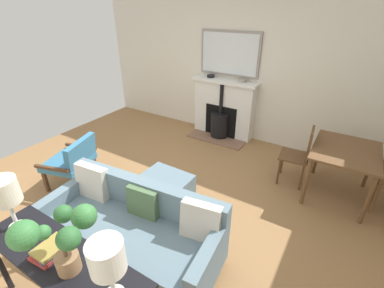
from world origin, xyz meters
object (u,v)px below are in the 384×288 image
(mantel_bowl_far, at_px, (242,80))
(console_table, at_px, (63,264))
(ottoman, at_px, (163,188))
(dining_chair_near_fireplace, at_px, (301,152))
(potted_plant, at_px, (60,234))
(armchair_accent, at_px, (73,159))
(sofa, at_px, (133,229))
(dining_table, at_px, (345,156))
(fireplace, at_px, (223,112))
(table_lamp_far_end, at_px, (107,259))
(mantel_bowl_near, at_px, (211,76))
(table_lamp_near_end, at_px, (4,193))
(book_stack, at_px, (51,249))

(mantel_bowl_far, xyz_separation_m, console_table, (3.96, 0.18, -0.52))
(ottoman, height_order, dining_chair_near_fireplace, dining_chair_near_fireplace)
(potted_plant, bearing_deg, armchair_accent, -125.62)
(sofa, height_order, armchair_accent, sofa)
(armchair_accent, bearing_deg, dining_table, 117.90)
(fireplace, bearing_deg, ottoman, 6.26)
(table_lamp_far_end, bearing_deg, mantel_bowl_near, -160.37)
(armchair_accent, height_order, dining_chair_near_fireplace, dining_chair_near_fireplace)
(fireplace, bearing_deg, dining_chair_near_fireplace, 61.64)
(mantel_bowl_far, xyz_separation_m, dining_chair_near_fireplace, (0.95, 1.36, -0.64))
(sofa, bearing_deg, table_lamp_near_end, -37.53)
(mantel_bowl_near, relative_size, mantel_bowl_far, 0.96)
(potted_plant, relative_size, dining_chair_near_fireplace, 0.69)
(armchair_accent, height_order, console_table, armchair_accent)
(mantel_bowl_near, height_order, mantel_bowl_far, mantel_bowl_far)
(mantel_bowl_near, bearing_deg, mantel_bowl_far, 90.00)
(potted_plant, bearing_deg, mantel_bowl_near, -165.64)
(dining_table, distance_m, dining_chair_near_fireplace, 0.55)
(mantel_bowl_far, height_order, ottoman, mantel_bowl_far)
(book_stack, distance_m, dining_table, 3.50)
(console_table, xyz_separation_m, dining_table, (-2.99, 1.72, -0.01))
(mantel_bowl_near, distance_m, console_table, 4.07)
(mantel_bowl_near, distance_m, book_stack, 4.05)
(table_lamp_near_end, relative_size, potted_plant, 0.80)
(table_lamp_far_end, height_order, book_stack, table_lamp_far_end)
(table_lamp_far_end, height_order, potted_plant, potted_plant)
(book_stack, bearing_deg, ottoman, -174.26)
(book_stack, bearing_deg, dining_chair_near_fireplace, 157.15)
(mantel_bowl_far, xyz_separation_m, ottoman, (2.36, -0.07, -0.93))
(armchair_accent, distance_m, book_stack, 1.98)
(sofa, height_order, dining_chair_near_fireplace, dining_chair_near_fireplace)
(mantel_bowl_near, relative_size, armchair_accent, 0.18)
(mantel_bowl_far, bearing_deg, book_stack, 1.39)
(ottoman, xyz_separation_m, table_lamp_far_end, (1.60, 0.83, 0.85))
(armchair_accent, bearing_deg, console_table, 52.05)
(book_stack, xyz_separation_m, dining_table, (-3.00, 1.80, -0.12))
(mantel_bowl_far, relative_size, dining_chair_near_fireplace, 0.17)
(mantel_bowl_near, height_order, dining_chair_near_fireplace, mantel_bowl_near)
(mantel_bowl_far, relative_size, console_table, 0.10)
(sofa, relative_size, dining_chair_near_fireplace, 2.15)
(mantel_bowl_near, height_order, table_lamp_far_end, table_lamp_far_end)
(mantel_bowl_far, height_order, dining_chair_near_fireplace, mantel_bowl_far)
(potted_plant, xyz_separation_m, dining_table, (-3.03, 1.52, -0.47))
(sofa, height_order, book_stack, sofa)
(console_table, distance_m, book_stack, 0.15)
(table_lamp_near_end, bearing_deg, mantel_bowl_near, -176.48)
(table_lamp_far_end, distance_m, book_stack, 0.75)
(potted_plant, bearing_deg, ottoman, -164.81)
(ottoman, relative_size, console_table, 0.43)
(console_table, relative_size, dining_chair_near_fireplace, 1.72)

